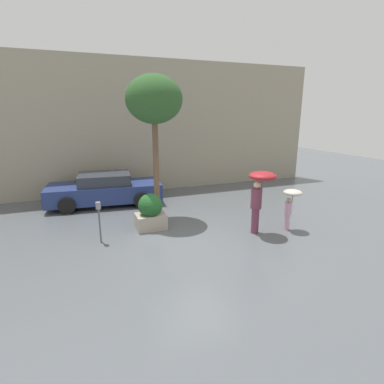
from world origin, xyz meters
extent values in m
plane|color=#51565B|center=(0.00, 0.00, 0.00)|extent=(40.00, 40.00, 0.00)
cube|color=#9E937F|center=(0.00, 6.50, 3.00)|extent=(18.00, 0.30, 6.00)
cube|color=#9E9384|center=(-0.76, 1.49, 0.24)|extent=(0.94, 0.72, 0.48)
sphere|color=#1E5123|center=(-0.76, 1.49, 0.77)|extent=(0.78, 0.78, 0.78)
cylinder|color=brown|center=(2.18, -0.04, 0.40)|extent=(0.23, 0.23, 0.80)
cylinder|color=brown|center=(2.18, -0.04, 1.11)|extent=(0.33, 0.33, 0.63)
sphere|color=beige|center=(2.18, -0.04, 1.54)|extent=(0.22, 0.22, 0.22)
cylinder|color=#4C4C51|center=(2.27, -0.15, 1.48)|extent=(0.02, 0.02, 0.68)
ellipsoid|color=maroon|center=(2.27, -0.15, 1.82)|extent=(0.83, 0.83, 0.26)
cylinder|color=#D199B7|center=(3.28, -0.18, 0.26)|extent=(0.15, 0.15, 0.51)
cylinder|color=#D199B7|center=(3.28, -0.18, 0.71)|extent=(0.21, 0.21, 0.41)
sphere|color=tan|center=(3.28, -0.18, 0.99)|extent=(0.14, 0.14, 0.14)
cylinder|color=#4C4C51|center=(3.36, -0.24, 0.99)|extent=(0.02, 0.02, 0.50)
ellipsoid|color=beige|center=(3.36, -0.24, 1.24)|extent=(0.58, 0.58, 0.19)
cube|color=navy|center=(-1.86, 4.80, 0.51)|extent=(4.59, 2.22, 0.68)
cube|color=#2D333D|center=(-1.86, 4.80, 1.06)|extent=(2.14, 1.72, 0.42)
cylinder|color=black|center=(-3.32, 4.04, 0.31)|extent=(0.65, 0.28, 0.63)
cylinder|color=black|center=(-3.15, 5.83, 0.31)|extent=(0.65, 0.28, 0.63)
cylinder|color=black|center=(-0.58, 3.77, 0.31)|extent=(0.65, 0.28, 0.63)
cylinder|color=black|center=(-0.41, 5.57, 0.31)|extent=(0.65, 0.28, 0.63)
cylinder|color=brown|center=(-0.30, 2.40, 1.78)|extent=(0.20, 0.20, 3.55)
ellipsoid|color=#2D5628|center=(-0.30, 2.40, 4.06)|extent=(1.85, 1.85, 1.58)
cylinder|color=#595B60|center=(-2.37, 0.93, 0.51)|extent=(0.05, 0.05, 1.01)
cylinder|color=gray|center=(-2.37, 0.93, 1.11)|extent=(0.14, 0.14, 0.20)
camera|label=1|loc=(-2.77, -7.49, 3.63)|focal=28.00mm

